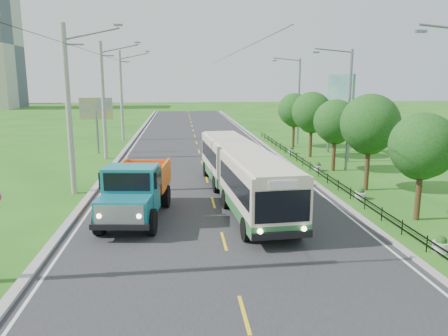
{
  "coord_description": "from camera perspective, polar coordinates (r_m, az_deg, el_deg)",
  "views": [
    {
      "loc": [
        -1.77,
        -17.65,
        6.81
      ],
      "look_at": [
        0.66,
        6.48,
        1.9
      ],
      "focal_mm": 35.0,
      "sensor_mm": 36.0,
      "label": 1
    }
  ],
  "objects": [
    {
      "name": "planter_far",
      "position": [
        41.5,
        8.8,
        2.27
      ],
      "size": [
        0.64,
        0.64,
        0.67
      ],
      "color": "silver",
      "rests_on": "ground"
    },
    {
      "name": "tree_second",
      "position": [
        23.19,
        24.44,
        2.26
      ],
      "size": [
        3.18,
        3.26,
        5.3
      ],
      "color": "#382314",
      "rests_on": "ground"
    },
    {
      "name": "ground",
      "position": [
        19.0,
        -0.02,
        -9.55
      ],
      "size": [
        240.0,
        240.0,
        0.0
      ],
      "primitive_type": "plane",
      "color": "#225B15",
      "rests_on": "ground"
    },
    {
      "name": "curb_right",
      "position": [
        39.28,
        7.47,
        1.44
      ],
      "size": [
        0.3,
        120.0,
        0.1
      ],
      "primitive_type": "cube",
      "color": "#9E9E99",
      "rests_on": "ground"
    },
    {
      "name": "billboard_left",
      "position": [
        42.46,
        -16.35,
        7.02
      ],
      "size": [
        3.0,
        0.2,
        5.2
      ],
      "color": "slate",
      "rests_on": "ground"
    },
    {
      "name": "edge_line_right",
      "position": [
        39.17,
        6.75,
        1.39
      ],
      "size": [
        0.12,
        120.0,
        0.0
      ],
      "primitive_type": "cube",
      "color": "silver",
      "rests_on": "road"
    },
    {
      "name": "dump_truck",
      "position": [
        21.96,
        -11.44,
        -2.47
      ],
      "size": [
        3.33,
        7.03,
        2.85
      ],
      "rotation": [
        0.0,
        0.0,
        -0.12
      ],
      "color": "#167985",
      "rests_on": "ground"
    },
    {
      "name": "planter_mid",
      "position": [
        33.94,
        12.16,
        0.1
      ],
      "size": [
        0.64,
        0.64,
        0.67
      ],
      "color": "silver",
      "rests_on": "ground"
    },
    {
      "name": "centre_dash",
      "position": [
        18.99,
        -0.02,
        -9.49
      ],
      "size": [
        0.12,
        2.2,
        0.0
      ],
      "primitive_type": "cube",
      "color": "yellow",
      "rests_on": "road"
    },
    {
      "name": "planter_front",
      "position": [
        19.88,
        26.47,
        -8.97
      ],
      "size": [
        0.64,
        0.64,
        0.67
      ],
      "color": "silver",
      "rests_on": "ground"
    },
    {
      "name": "streetlight_far",
      "position": [
        47.35,
        9.57,
        8.98
      ],
      "size": [
        3.02,
        0.2,
        9.07
      ],
      "color": "slate",
      "rests_on": "ground"
    },
    {
      "name": "streetlight_mid",
      "position": [
        34.05,
        15.79,
        7.81
      ],
      "size": [
        3.02,
        0.2,
        9.07
      ],
      "color": "slate",
      "rests_on": "ground"
    },
    {
      "name": "tree_fifth",
      "position": [
        39.65,
        11.4,
        6.95
      ],
      "size": [
        3.48,
        3.52,
        5.8
      ],
      "color": "#382314",
      "rests_on": "ground"
    },
    {
      "name": "tree_back",
      "position": [
        45.42,
        9.17,
        7.32
      ],
      "size": [
        3.3,
        3.36,
        5.5
      ],
      "color": "#382314",
      "rests_on": "ground"
    },
    {
      "name": "bus",
      "position": [
        24.82,
        2.25,
        -0.16
      ],
      "size": [
        3.66,
        15.84,
        3.03
      ],
      "rotation": [
        0.0,
        0.0,
        0.07
      ],
      "color": "#2A6B36",
      "rests_on": "ground"
    },
    {
      "name": "tree_third",
      "position": [
        28.43,
        18.5,
        5.16
      ],
      "size": [
        3.6,
        3.62,
        6.0
      ],
      "color": "#382314",
      "rests_on": "ground"
    },
    {
      "name": "planter_near",
      "position": [
        26.64,
        17.39,
        -3.27
      ],
      "size": [
        0.64,
        0.64,
        0.67
      ],
      "color": "silver",
      "rests_on": "ground"
    },
    {
      "name": "pole_near",
      "position": [
        27.48,
        -19.56,
        7.21
      ],
      "size": [
        3.51,
        0.32,
        10.0
      ],
      "color": "gray",
      "rests_on": "ground"
    },
    {
      "name": "curb_left",
      "position": [
        38.63,
        -13.74,
        1.08
      ],
      "size": [
        0.4,
        120.0,
        0.15
      ],
      "primitive_type": "cube",
      "color": "#9E9E99",
      "rests_on": "ground"
    },
    {
      "name": "road",
      "position": [
        38.3,
        -3.01,
        1.2
      ],
      "size": [
        14.0,
        120.0,
        0.02
      ],
      "primitive_type": "cube",
      "color": "#28282B",
      "rests_on": "ground"
    },
    {
      "name": "railing_right",
      "position": [
        33.76,
        11.19,
        0.11
      ],
      "size": [
        0.04,
        40.0,
        0.6
      ],
      "primitive_type": "cube",
      "color": "black",
      "rests_on": "ground"
    },
    {
      "name": "edge_line_left",
      "position": [
        38.57,
        -12.93,
        1.02
      ],
      "size": [
        0.12,
        120.0,
        0.0
      ],
      "primitive_type": "cube",
      "color": "silver",
      "rests_on": "road"
    },
    {
      "name": "tree_fourth",
      "position": [
        34.0,
        14.34,
        5.65
      ],
      "size": [
        3.24,
        3.31,
        5.4
      ],
      "color": "#382314",
      "rests_on": "ground"
    },
    {
      "name": "pole_mid",
      "position": [
        39.23,
        -15.45,
        8.53
      ],
      "size": [
        3.51,
        0.32,
        10.0
      ],
      "color": "gray",
      "rests_on": "ground"
    },
    {
      "name": "billboard_right",
      "position": [
        40.22,
        14.92,
        8.98
      ],
      "size": [
        0.24,
        6.0,
        7.3
      ],
      "color": "slate",
      "rests_on": "ground"
    },
    {
      "name": "pole_far",
      "position": [
        51.09,
        -13.22,
        9.22
      ],
      "size": [
        3.51,
        0.32,
        10.0
      ],
      "color": "gray",
      "rests_on": "ground"
    }
  ]
}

